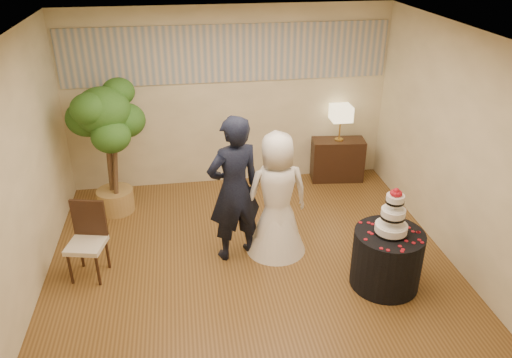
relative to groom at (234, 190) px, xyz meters
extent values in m
cube|color=brown|center=(0.17, -0.37, -0.94)|extent=(5.00, 5.00, 0.00)
cube|color=white|center=(0.17, -0.37, 1.86)|extent=(5.00, 5.00, 0.00)
cube|color=beige|center=(0.17, 2.13, 0.46)|extent=(5.00, 0.06, 2.80)
cube|color=beige|center=(0.17, -2.87, 0.46)|extent=(5.00, 0.06, 2.80)
cube|color=beige|center=(-2.33, -0.37, 0.46)|extent=(0.06, 5.00, 2.80)
cube|color=beige|center=(2.67, -0.37, 0.46)|extent=(0.06, 5.00, 2.80)
cube|color=#A7A59C|center=(0.17, 2.11, 1.16)|extent=(4.90, 0.02, 0.85)
imported|color=black|center=(0.00, 0.00, 0.00)|extent=(0.80, 0.65, 1.89)
imported|color=white|center=(0.53, 0.03, -0.13)|extent=(0.86, 0.83, 1.63)
cylinder|color=black|center=(1.66, -0.86, -0.59)|extent=(1.05, 1.05, 0.71)
cube|color=black|center=(1.92, 1.89, -0.60)|extent=(0.87, 0.46, 0.70)
camera|label=1|loc=(-0.56, -5.29, 2.84)|focal=35.00mm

